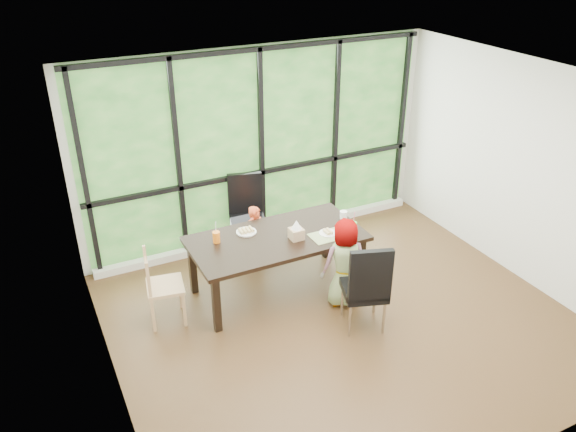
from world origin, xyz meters
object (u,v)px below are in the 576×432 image
object	(u,v)px
dining_table	(277,264)
plate_far	(246,232)
white_mug	(344,215)
tissue_box	(296,234)
chair_window_leather	(247,216)
orange_cup	(216,237)
chair_end_beech	(165,286)
chair_interior_leather	(364,284)
child_older	(346,262)
child_toddler	(256,237)
plate_near	(328,233)
green_cup	(353,227)

from	to	relation	value
dining_table	plate_far	distance (m)	0.54
white_mug	tissue_box	xyz separation A→B (m)	(-0.76, -0.19, 0.02)
chair_window_leather	orange_cup	size ratio (longest dim) A/B	7.96
orange_cup	white_mug	xyz separation A→B (m)	(1.63, -0.14, -0.02)
white_mug	chair_end_beech	bearing A→B (deg)	-179.34
chair_end_beech	plate_far	xyz separation A→B (m)	(1.09, 0.23, 0.31)
chair_interior_leather	child_older	distance (m)	0.46
chair_end_beech	tissue_box	bearing A→B (deg)	-86.39
child_toddler	plate_far	world-z (taller)	child_toddler
child_toddler	plate_far	distance (m)	0.56
orange_cup	tissue_box	bearing A→B (deg)	-21.29
chair_window_leather	plate_near	size ratio (longest dim) A/B	5.02
plate_far	chair_window_leather	bearing A→B (deg)	66.76
dining_table	plate_near	world-z (taller)	plate_near
child_older	orange_cup	xyz separation A→B (m)	(-1.28, 0.77, 0.27)
dining_table	orange_cup	xyz separation A→B (m)	(-0.68, 0.20, 0.44)
chair_interior_leather	plate_far	bearing A→B (deg)	-37.87
chair_end_beech	child_toddler	distance (m)	1.49
dining_table	chair_end_beech	world-z (taller)	chair_end_beech
child_older	chair_window_leather	bearing A→B (deg)	-60.75
white_mug	plate_near	bearing A→B (deg)	-145.39
chair_end_beech	green_cup	size ratio (longest dim) A/B	7.09
child_older	white_mug	world-z (taller)	child_older
chair_interior_leather	child_toddler	world-z (taller)	chair_interior_leather
dining_table	chair_interior_leather	bearing A→B (deg)	-61.42
chair_window_leather	tissue_box	distance (m)	1.20
child_toddler	plate_near	size ratio (longest dim) A/B	4.02
chair_window_leather	white_mug	bearing A→B (deg)	-31.57
chair_interior_leather	chair_end_beech	distance (m)	2.21
chair_end_beech	plate_far	bearing A→B (deg)	-68.30
chair_end_beech	white_mug	size ratio (longest dim) A/B	9.34
child_toddler	white_mug	world-z (taller)	child_toddler
dining_table	orange_cup	size ratio (longest dim) A/B	15.16
child_toddler	green_cup	size ratio (longest dim) A/B	6.82
chair_interior_leather	plate_far	distance (m)	1.56
white_mug	child_toddler	bearing A→B (deg)	149.31
chair_window_leather	child_toddler	xyz separation A→B (m)	(-0.05, -0.40, -0.11)
chair_end_beech	child_older	size ratio (longest dim) A/B	0.82
chair_window_leather	orange_cup	bearing A→B (deg)	-116.15
plate_near	tissue_box	world-z (taller)	tissue_box
dining_table	chair_interior_leather	distance (m)	1.19
chair_interior_leather	dining_table	bearing A→B (deg)	-42.46
chair_window_leather	white_mug	xyz separation A→B (m)	(0.90, -0.96, 0.26)
child_toddler	child_older	world-z (taller)	child_older
white_mug	green_cup	bearing A→B (deg)	-102.33
child_toddler	plate_near	distance (m)	1.06
dining_table	child_older	size ratio (longest dim) A/B	1.88
child_older	orange_cup	bearing A→B (deg)	-21.15
chair_interior_leather	child_older	bearing A→B (deg)	-76.26
chair_window_leather	plate_near	bearing A→B (deg)	-51.16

